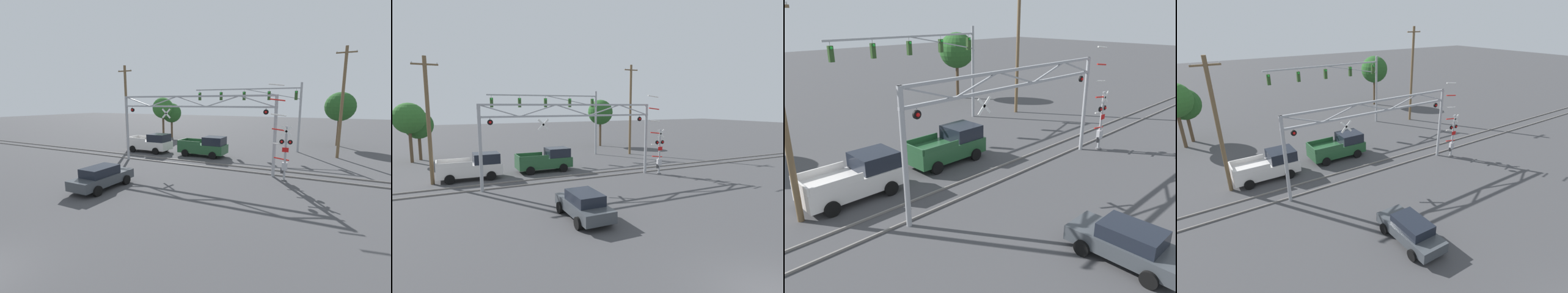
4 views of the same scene
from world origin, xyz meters
TOP-DOWN VIEW (x-y plane):
  - rail_track_near at (0.00, 17.03)m, footprint 80.00×0.08m
  - rail_track_far at (0.00, 18.47)m, footprint 80.00×0.08m
  - crossing_gantry at (-0.02, 16.75)m, footprint 14.06×0.28m
  - crossing_signal_mast at (7.70, 15.94)m, footprint 1.80×0.35m
  - traffic_signal_span at (3.92, 28.06)m, footprint 12.78×0.39m
  - pickup_truck_lead at (-0.72, 21.35)m, footprint 4.90×2.34m
  - pickup_truck_following at (-7.10, 20.88)m, footprint 4.93×2.34m
  - sedan_waiting at (-2.62, 9.06)m, footprint 1.94×4.24m
  - utility_pole_left at (-10.09, 20.45)m, footprint 1.80×0.28m
  - utility_pole_right at (11.59, 26.42)m, footprint 1.80×0.28m
  - background_tree_beyond_span at (-11.57, 32.78)m, footprint 3.05×3.05m
  - background_tree_far_left_verge at (-12.30, 31.44)m, footprint 3.22×3.22m
  - background_tree_far_right_verge at (11.89, 34.85)m, footprint 3.64×3.64m

SIDE VIEW (x-z plane):
  - rail_track_near at x=0.00m, z-range 0.00..0.10m
  - rail_track_far at x=0.00m, z-range 0.00..0.10m
  - sedan_waiting at x=-2.62m, z-range 0.02..1.49m
  - pickup_truck_lead at x=-0.72m, z-range -0.02..2.07m
  - pickup_truck_following at x=-7.10m, z-range -0.02..2.07m
  - crossing_signal_mast at x=7.70m, z-range -1.24..5.61m
  - background_tree_beyond_span at x=-11.57m, z-range 1.16..6.56m
  - crossing_gantry at x=-0.02m, z-range 1.25..7.35m
  - background_tree_far_left_verge at x=-12.30m, z-range 1.50..7.78m
  - utility_pole_left at x=-10.09m, z-range 0.15..9.69m
  - background_tree_far_right_verge at x=11.89m, z-range 1.57..8.39m
  - traffic_signal_span at x=3.92m, z-range 1.69..9.37m
  - utility_pole_right at x=11.59m, z-range 0.15..10.95m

